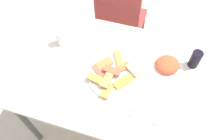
{
  "coord_description": "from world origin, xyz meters",
  "views": [
    {
      "loc": [
        0.24,
        -0.74,
        1.88
      ],
      "look_at": [
        0.02,
        -0.01,
        0.77
      ],
      "focal_mm": 34.37,
      "sensor_mm": 36.0,
      "label": 1
    }
  ],
  "objects_px": {
    "dining_chair": "(120,18)",
    "fork": "(143,118)",
    "soda_can": "(195,59)",
    "drinking_glass": "(61,37)",
    "paper_napkin": "(144,116)",
    "spoon": "(145,113)",
    "salad_plate_greens": "(167,65)",
    "pide_platter": "(115,74)",
    "dining_table": "(110,77)"
  },
  "relations": [
    {
      "from": "soda_can",
      "to": "pide_platter",
      "type": "bearing_deg",
      "value": -153.58
    },
    {
      "from": "salad_plate_greens",
      "to": "soda_can",
      "type": "bearing_deg",
      "value": 23.3
    },
    {
      "from": "soda_can",
      "to": "fork",
      "type": "xyz_separation_m",
      "value": [
        -0.23,
        -0.46,
        -0.06
      ]
    },
    {
      "from": "soda_can",
      "to": "spoon",
      "type": "relative_size",
      "value": 0.76
    },
    {
      "from": "pide_platter",
      "to": "soda_can",
      "type": "height_order",
      "value": "soda_can"
    },
    {
      "from": "spoon",
      "to": "paper_napkin",
      "type": "bearing_deg",
      "value": -84.92
    },
    {
      "from": "pide_platter",
      "to": "spoon",
      "type": "bearing_deg",
      "value": -39.57
    },
    {
      "from": "dining_chair",
      "to": "fork",
      "type": "relative_size",
      "value": 4.92
    },
    {
      "from": "fork",
      "to": "spoon",
      "type": "bearing_deg",
      "value": 95.22
    },
    {
      "from": "pide_platter",
      "to": "drinking_glass",
      "type": "xyz_separation_m",
      "value": [
        -0.43,
        0.16,
        0.04
      ]
    },
    {
      "from": "pide_platter",
      "to": "paper_napkin",
      "type": "relative_size",
      "value": 3.2
    },
    {
      "from": "paper_napkin",
      "to": "fork",
      "type": "xyz_separation_m",
      "value": [
        0.0,
        -0.02,
        0.0
      ]
    },
    {
      "from": "soda_can",
      "to": "paper_napkin",
      "type": "height_order",
      "value": "soda_can"
    },
    {
      "from": "dining_chair",
      "to": "fork",
      "type": "height_order",
      "value": "dining_chair"
    },
    {
      "from": "salad_plate_greens",
      "to": "drinking_glass",
      "type": "xyz_separation_m",
      "value": [
        -0.74,
        -0.01,
        0.03
      ]
    },
    {
      "from": "soda_can",
      "to": "salad_plate_greens",
      "type": "bearing_deg",
      "value": -156.7
    },
    {
      "from": "drinking_glass",
      "to": "fork",
      "type": "bearing_deg",
      "value": -29.95
    },
    {
      "from": "soda_can",
      "to": "drinking_glass",
      "type": "relative_size",
      "value": 1.12
    },
    {
      "from": "dining_table",
      "to": "drinking_glass",
      "type": "relative_size",
      "value": 10.8
    },
    {
      "from": "dining_chair",
      "to": "paper_napkin",
      "type": "relative_size",
      "value": 7.48
    },
    {
      "from": "pide_platter",
      "to": "soda_can",
      "type": "xyz_separation_m",
      "value": [
        0.46,
        0.23,
        0.05
      ]
    },
    {
      "from": "pide_platter",
      "to": "spoon",
      "type": "distance_m",
      "value": 0.3
    },
    {
      "from": "pide_platter",
      "to": "paper_napkin",
      "type": "height_order",
      "value": "pide_platter"
    },
    {
      "from": "pide_platter",
      "to": "salad_plate_greens",
      "type": "xyz_separation_m",
      "value": [
        0.3,
        0.16,
        0.01
      ]
    },
    {
      "from": "salad_plate_greens",
      "to": "soda_can",
      "type": "height_order",
      "value": "soda_can"
    },
    {
      "from": "drinking_glass",
      "to": "paper_napkin",
      "type": "height_order",
      "value": "drinking_glass"
    },
    {
      "from": "pide_platter",
      "to": "spoon",
      "type": "relative_size",
      "value": 2.34
    },
    {
      "from": "fork",
      "to": "spoon",
      "type": "relative_size",
      "value": 1.11
    },
    {
      "from": "salad_plate_greens",
      "to": "spoon",
      "type": "height_order",
      "value": "salad_plate_greens"
    },
    {
      "from": "dining_chair",
      "to": "soda_can",
      "type": "height_order",
      "value": "dining_chair"
    },
    {
      "from": "dining_table",
      "to": "dining_chair",
      "type": "height_order",
      "value": "dining_chair"
    },
    {
      "from": "fork",
      "to": "spoon",
      "type": "height_order",
      "value": "same"
    },
    {
      "from": "salad_plate_greens",
      "to": "paper_napkin",
      "type": "distance_m",
      "value": 0.38
    },
    {
      "from": "soda_can",
      "to": "paper_napkin",
      "type": "xyz_separation_m",
      "value": [
        -0.23,
        -0.44,
        -0.06
      ]
    },
    {
      "from": "soda_can",
      "to": "spoon",
      "type": "bearing_deg",
      "value": -118.43
    },
    {
      "from": "dining_chair",
      "to": "fork",
      "type": "xyz_separation_m",
      "value": [
        0.41,
        -1.02,
        0.26
      ]
    },
    {
      "from": "spoon",
      "to": "dining_chair",
      "type": "bearing_deg",
      "value": 117.92
    },
    {
      "from": "fork",
      "to": "dining_chair",
      "type": "bearing_deg",
      "value": 117.33
    },
    {
      "from": "pide_platter",
      "to": "drinking_glass",
      "type": "relative_size",
      "value": 3.46
    },
    {
      "from": "salad_plate_greens",
      "to": "fork",
      "type": "bearing_deg",
      "value": -100.13
    },
    {
      "from": "paper_napkin",
      "to": "spoon",
      "type": "relative_size",
      "value": 0.73
    },
    {
      "from": "pide_platter",
      "to": "salad_plate_greens",
      "type": "relative_size",
      "value": 1.72
    },
    {
      "from": "salad_plate_greens",
      "to": "dining_chair",
      "type": "bearing_deg",
      "value": 127.54
    },
    {
      "from": "dining_table",
      "to": "dining_chair",
      "type": "bearing_deg",
      "value": 100.3
    },
    {
      "from": "pide_platter",
      "to": "paper_napkin",
      "type": "bearing_deg",
      "value": -42.09
    },
    {
      "from": "salad_plate_greens",
      "to": "soda_can",
      "type": "xyz_separation_m",
      "value": [
        0.16,
        0.07,
        0.04
      ]
    },
    {
      "from": "dining_chair",
      "to": "fork",
      "type": "distance_m",
      "value": 1.13
    },
    {
      "from": "spoon",
      "to": "salad_plate_greens",
      "type": "bearing_deg",
      "value": 83.96
    },
    {
      "from": "dining_table",
      "to": "pide_platter",
      "type": "distance_m",
      "value": 0.1
    },
    {
      "from": "pide_platter",
      "to": "soda_can",
      "type": "relative_size",
      "value": 3.09
    }
  ]
}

